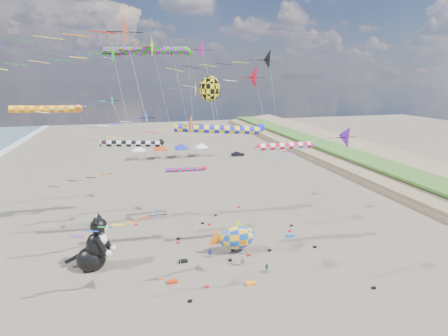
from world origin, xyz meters
TOP-DOWN VIEW (x-y plane):
  - ground at (0.00, 0.00)m, footprint 260.00×260.00m
  - delta_kite_0 at (-10.24, 7.85)m, footprint 11.89×2.11m
  - delta_kite_1 at (-11.40, 21.58)m, footprint 8.78×1.51m
  - delta_kite_2 at (1.50, 24.19)m, footprint 17.27×2.86m
  - delta_kite_3 at (-8.53, 3.64)m, footprint 14.45×2.69m
  - delta_kite_4 at (-4.44, 19.76)m, footprint 12.57×2.67m
  - delta_kite_5 at (6.56, 14.53)m, footprint 12.94×2.73m
  - delta_kite_6 at (-6.24, 14.98)m, footprint 9.23×2.04m
  - delta_kite_7 at (-2.37, 9.48)m, footprint 11.61×2.19m
  - delta_kite_8 at (-10.42, 22.20)m, footprint 11.52×1.69m
  - delta_kite_9 at (-6.12, 5.37)m, footprint 10.05×1.94m
  - delta_kite_10 at (9.65, 1.19)m, footprint 9.20×1.96m
  - delta_kite_11 at (8.03, 16.00)m, footprint 14.13×2.57m
  - delta_kite_12 at (-2.76, 19.16)m, footprint 12.78×2.75m
  - windsock_0 at (1.38, 10.43)m, footprint 10.41×0.84m
  - windsock_1 at (-0.47, 21.95)m, footprint 6.95×0.62m
  - windsock_2 at (-7.12, 16.05)m, footprint 8.10×0.72m
  - windsock_3 at (8.05, 9.84)m, footprint 7.57×0.74m
  - windsock_4 at (-16.43, 21.93)m, footprint 8.91×0.88m
  - windsock_5 at (-4.66, 19.74)m, footprint 10.96×0.96m
  - angelfish_kite at (0.62, 13.64)m, footprint 3.74×3.02m
  - cat_inflatable at (-11.84, 11.65)m, footprint 4.88×3.46m
  - fish_inflatable at (3.07, 10.98)m, footprint 5.48×2.07m
  - person_adult at (2.88, 8.15)m, footprint 0.65×0.48m
  - child_green at (4.81, 6.26)m, footprint 0.63×0.57m
  - child_blue at (-0.00, 10.75)m, footprint 0.68×0.54m
  - kite_bag_0 at (-4.56, 6.95)m, footprint 0.90×0.44m
  - kite_bag_1 at (2.57, 4.74)m, footprint 0.90×0.44m
  - kite_bag_2 at (10.63, 13.18)m, footprint 0.90×0.44m
  - kite_bag_3 at (-3.00, 10.47)m, footprint 0.90×0.44m
  - tent_row at (1.50, 60.00)m, footprint 19.20×4.20m
  - parked_car at (17.75, 58.00)m, footprint 3.38×1.43m

SIDE VIEW (x-z plane):
  - ground at x=0.00m, z-range 0.00..0.00m
  - kite_bag_0 at x=-4.56m, z-range 0.00..0.30m
  - kite_bag_1 at x=2.57m, z-range 0.00..0.30m
  - kite_bag_2 at x=10.63m, z-range 0.00..0.30m
  - kite_bag_3 at x=-3.00m, z-range 0.00..0.30m
  - child_green at x=4.81m, z-range 0.00..1.06m
  - child_blue at x=0.00m, z-range 0.00..1.08m
  - parked_car at x=17.75m, z-range 0.00..1.14m
  - person_adult at x=2.88m, z-range 0.00..1.65m
  - fish_inflatable at x=3.07m, z-range -0.11..3.86m
  - cat_inflatable at x=-11.84m, z-range 0.00..5.96m
  - tent_row at x=1.50m, z-range 1.25..5.05m
  - delta_kite_1 at x=-11.40m, z-range 2.75..10.69m
  - windsock_1 at x=-0.47m, z-range 3.32..10.72m
  - delta_kite_9 at x=-6.12m, z-range 3.26..12.39m
  - windsock_2 at x=-7.12m, z-range 5.74..18.08m
  - windsock_3 at x=8.05m, z-range 5.80..18.30m
  - windsock_0 at x=1.38m, z-range 6.75..21.20m
  - delta_kite_10 at x=9.65m, z-range 6.39..21.79m
  - delta_kite_7 at x=-2.37m, z-range 6.53..22.43m
  - delta_kite_6 at x=-6.24m, z-range 6.58..22.44m
  - windsock_4 at x=-16.43m, z-range 7.43..23.30m
  - delta_kite_8 at x=-10.42m, z-range 7.29..24.48m
  - angelfish_kite at x=0.62m, z-range 8.10..27.24m
  - delta_kite_5 at x=6.56m, z-range 8.60..29.02m
  - delta_kite_0 at x=-10.24m, z-range 9.56..31.51m
  - delta_kite_11 at x=8.03m, z-range 9.57..31.89m
  - delta_kite_12 at x=-2.76m, z-range 10.09..33.50m
  - windsock_5 at x=-4.66m, z-range 10.64..32.99m
  - delta_kite_3 at x=-8.53m, z-range 10.11..33.55m
  - delta_kite_4 at x=-4.44m, z-range 10.25..33.92m
  - delta_kite_2 at x=1.50m, z-range 10.27..34.22m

